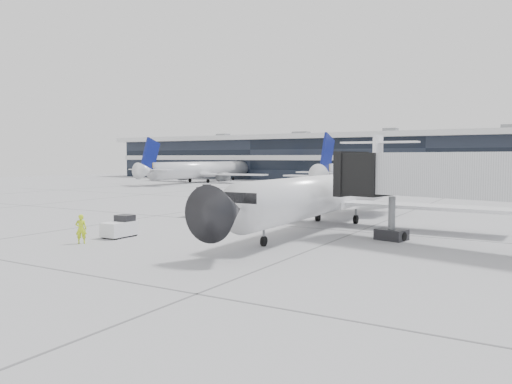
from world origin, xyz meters
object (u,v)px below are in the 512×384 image
Objects in this scene: jet_bridge at (501,177)px; regional_jet at (331,192)px; baggage_tug at (120,227)px; ramp_worker at (81,229)px.

regional_jet is at bearing 165.77° from jet_bridge.
ramp_worker is at bearing -94.12° from baggage_tug.
jet_bridge reaches higher than ramp_worker.
baggage_tug is at bearing -138.24° from ramp_worker.
baggage_tug is (-23.53, -6.83, -3.78)m from jet_bridge.
regional_jet is 20.12m from ramp_worker.
baggage_tug is at bearing -127.74° from regional_jet.
jet_bridge is 24.79m from baggage_tug.
jet_bridge is 9.85× the size of ramp_worker.
jet_bridge is 26.02m from ramp_worker.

